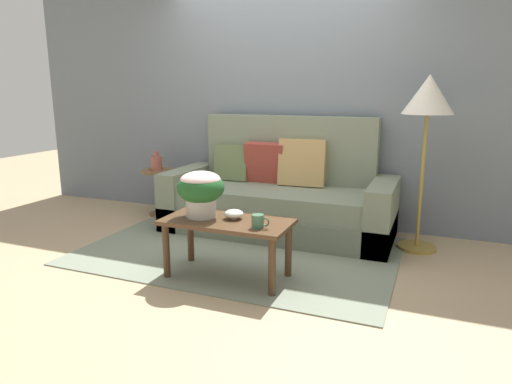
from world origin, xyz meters
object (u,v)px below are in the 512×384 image
at_px(snack_bowl, 234,214).
at_px(potted_plant, 201,189).
at_px(side_table, 159,184).
at_px(floor_lamp, 428,104).
at_px(coffee_table, 227,229).
at_px(coffee_mug, 258,221).
at_px(couch, 279,198).
at_px(table_vase, 156,162).

bearing_deg(snack_bowl, potted_plant, -170.78).
bearing_deg(snack_bowl, side_table, 140.04).
bearing_deg(side_table, floor_lamp, -2.05).
distance_m(coffee_table, coffee_mug, 0.33).
xyz_separation_m(potted_plant, coffee_mug, (0.51, -0.10, -0.17)).
relative_size(couch, snack_bowl, 15.45).
height_order(floor_lamp, snack_bowl, floor_lamp).
relative_size(coffee_table, table_vase, 4.65).
bearing_deg(coffee_mug, couch, 103.12).
bearing_deg(coffee_table, side_table, 138.41).
distance_m(couch, side_table, 1.48).
relative_size(side_table, potted_plant, 1.46).
bearing_deg(coffee_mug, floor_lamp, 52.39).
height_order(coffee_table, coffee_mug, coffee_mug).
bearing_deg(coffee_table, snack_bowl, 50.68).
bearing_deg(side_table, coffee_mug, -38.61).
height_order(side_table, snack_bowl, snack_bowl).
bearing_deg(potted_plant, side_table, 133.94).
bearing_deg(potted_plant, coffee_mug, -11.31).
relative_size(couch, side_table, 4.29).
relative_size(floor_lamp, snack_bowl, 10.54).
xyz_separation_m(side_table, coffee_mug, (1.80, -1.44, 0.14)).
distance_m(couch, potted_plant, 1.33).
bearing_deg(floor_lamp, coffee_table, -136.95).
xyz_separation_m(coffee_table, coffee_mug, (0.29, -0.10, 0.12)).
distance_m(floor_lamp, table_vase, 2.92).
xyz_separation_m(couch, snack_bowl, (0.06, -1.23, 0.16)).
distance_m(coffee_mug, snack_bowl, 0.29).
bearing_deg(table_vase, potted_plant, -45.50).
bearing_deg(potted_plant, snack_bowl, 9.22).
distance_m(potted_plant, table_vase, 1.86).
relative_size(coffee_table, floor_lamp, 0.63).
height_order(coffee_mug, snack_bowl, coffee_mug).
distance_m(couch, table_vase, 1.52).
bearing_deg(floor_lamp, couch, 178.25).
distance_m(couch, coffee_table, 1.28).
height_order(snack_bowl, table_vase, table_vase).
height_order(coffee_table, potted_plant, potted_plant).
height_order(side_table, floor_lamp, floor_lamp).
bearing_deg(coffee_mug, table_vase, 141.83).
distance_m(floor_lamp, potted_plant, 2.07).
distance_m(couch, snack_bowl, 1.24).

